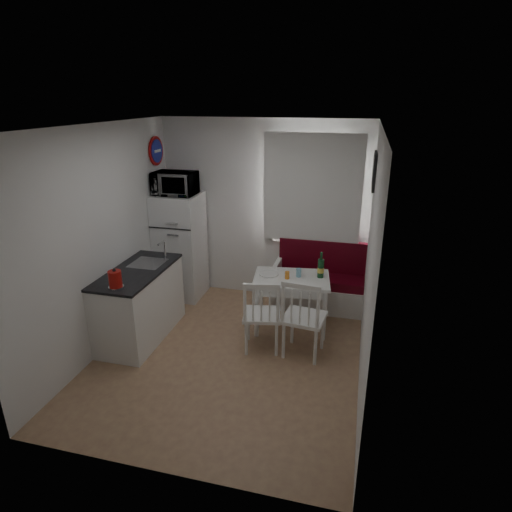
{
  "coord_description": "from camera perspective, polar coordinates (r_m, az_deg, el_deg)",
  "views": [
    {
      "loc": [
        1.37,
        -4.12,
        2.88
      ],
      "look_at": [
        0.2,
        0.5,
        1.08
      ],
      "focal_mm": 30.0,
      "sensor_mm": 36.0,
      "label": 1
    }
  ],
  "objects": [
    {
      "name": "wall_front",
      "position": [
        3.15,
        -13.9,
        -10.01
      ],
      "size": [
        3.0,
        0.02,
        2.6
      ],
      "primitive_type": "cube",
      "color": "white",
      "rests_on": "floor"
    },
    {
      "name": "plate",
      "position": [
        5.51,
        1.74,
        -2.41
      ],
      "size": [
        0.25,
        0.25,
        0.02
      ],
      "primitive_type": "cylinder",
      "color": "white",
      "rests_on": "dining_table"
    },
    {
      "name": "ceiling",
      "position": [
        4.35,
        -4.38,
        16.93
      ],
      "size": [
        3.0,
        3.5,
        0.02
      ],
      "primitive_type": "cube",
      "color": "white",
      "rests_on": "wall_back"
    },
    {
      "name": "fridge",
      "position": [
        6.43,
        -10.03,
        1.3
      ],
      "size": [
        0.63,
        0.63,
        1.57
      ],
      "primitive_type": "cube",
      "color": "white",
      "rests_on": "floor"
    },
    {
      "name": "wall_sign",
      "position": [
        6.29,
        -13.12,
        13.49
      ],
      "size": [
        0.03,
        0.4,
        0.4
      ],
      "primitive_type": "cylinder",
      "rotation": [
        0.0,
        1.57,
        0.0
      ],
      "color": "#192497",
      "rests_on": "wall_left"
    },
    {
      "name": "drinking_glass_orange",
      "position": [
        5.39,
        4.18,
        -2.57
      ],
      "size": [
        0.06,
        0.06,
        0.09
      ],
      "primitive_type": "cylinder",
      "color": "orange",
      "rests_on": "dining_table"
    },
    {
      "name": "wall_left",
      "position": [
        5.26,
        -19.71,
        1.95
      ],
      "size": [
        0.02,
        3.5,
        2.6
      ],
      "primitive_type": "cube",
      "color": "white",
      "rests_on": "floor"
    },
    {
      "name": "floor",
      "position": [
        5.2,
        -3.59,
        -12.96
      ],
      "size": [
        3.0,
        3.5,
        0.02
      ],
      "primitive_type": "cube",
      "color": "#9A6D52",
      "rests_on": "ground"
    },
    {
      "name": "wall_back",
      "position": [
        6.23,
        1.02,
        5.96
      ],
      "size": [
        3.0,
        0.02,
        2.6
      ],
      "primitive_type": "cube",
      "color": "white",
      "rests_on": "floor"
    },
    {
      "name": "kitchen_counter",
      "position": [
        5.54,
        -15.18,
        -6.06
      ],
      "size": [
        0.62,
        1.32,
        1.16
      ],
      "color": "white",
      "rests_on": "floor"
    },
    {
      "name": "picture_frame",
      "position": [
        5.28,
        15.45,
        10.91
      ],
      "size": [
        0.04,
        0.52,
        0.42
      ],
      "primitive_type": "cube",
      "color": "black",
      "rests_on": "wall_right"
    },
    {
      "name": "wine_bottle",
      "position": [
        5.43,
        8.65,
        -1.17
      ],
      "size": [
        0.08,
        0.08,
        0.34
      ],
      "primitive_type": null,
      "color": "#164623",
      "rests_on": "dining_table"
    },
    {
      "name": "bench",
      "position": [
        6.2,
        8.65,
        -4.01
      ],
      "size": [
        1.33,
        0.51,
        0.95
      ],
      "color": "white",
      "rests_on": "floor"
    },
    {
      "name": "dining_table",
      "position": [
        5.48,
        4.75,
        -3.64
      ],
      "size": [
        1.03,
        0.79,
        0.71
      ],
      "rotation": [
        0.0,
        0.0,
        0.13
      ],
      "color": "white",
      "rests_on": "floor"
    },
    {
      "name": "microwave",
      "position": [
        6.14,
        -10.77,
        9.49
      ],
      "size": [
        0.58,
        0.39,
        0.32
      ],
      "primitive_type": "imported",
      "color": "white",
      "rests_on": "fridge"
    },
    {
      "name": "curtain",
      "position": [
        5.93,
        7.5,
        8.77
      ],
      "size": [
        1.35,
        0.02,
        1.5
      ],
      "primitive_type": "cube",
      "color": "white",
      "rests_on": "wall_back"
    },
    {
      "name": "chair_left",
      "position": [
        4.96,
        0.55,
        -7.05
      ],
      "size": [
        0.51,
        0.49,
        0.5
      ],
      "rotation": [
        0.0,
        0.0,
        0.19
      ],
      "color": "white",
      "rests_on": "floor"
    },
    {
      "name": "chair_right",
      "position": [
        4.86,
        6.33,
        -7.34
      ],
      "size": [
        0.51,
        0.49,
        0.53
      ],
      "rotation": [
        0.0,
        0.0,
        -0.12
      ],
      "color": "white",
      "rests_on": "floor"
    },
    {
      "name": "drinking_glass_blue",
      "position": [
        5.46,
        5.71,
        -2.22
      ],
      "size": [
        0.07,
        0.07,
        0.11
      ],
      "primitive_type": "cylinder",
      "color": "#84C5E1",
      "rests_on": "dining_table"
    },
    {
      "name": "kettle",
      "position": [
        4.88,
        -18.26,
        -2.94
      ],
      "size": [
        0.17,
        0.17,
        0.23
      ],
      "primitive_type": "cylinder",
      "color": "#AD120D",
      "rests_on": "kitchen_counter"
    },
    {
      "name": "window",
      "position": [
        6.01,
        7.56,
        8.43
      ],
      "size": [
        1.22,
        0.06,
        1.47
      ],
      "primitive_type": "cube",
      "color": "white",
      "rests_on": "wall_back"
    },
    {
      "name": "wall_right",
      "position": [
        4.41,
        14.94,
        -1.04
      ],
      "size": [
        0.02,
        3.5,
        2.6
      ],
      "primitive_type": "cube",
      "color": "white",
      "rests_on": "floor"
    }
  ]
}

